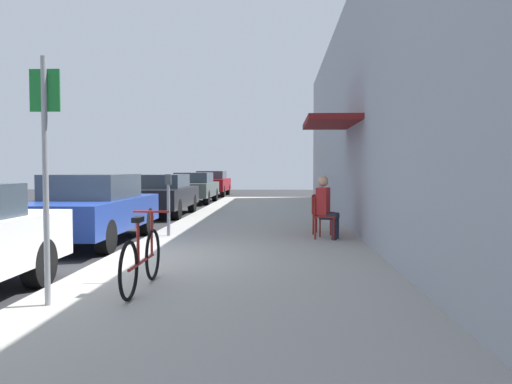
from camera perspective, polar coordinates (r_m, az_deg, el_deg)
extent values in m
plane|color=#2D2D30|center=(8.76, -16.43, -7.74)|extent=(60.00, 60.00, 0.00)
cube|color=#9E9B93|center=(10.27, -0.63, -5.78)|extent=(4.50, 32.00, 0.12)
cube|color=#999EA8|center=(10.39, 12.91, 10.03)|extent=(0.30, 32.00, 5.82)
cube|color=maroon|center=(11.74, 8.19, 7.67)|extent=(1.10, 2.80, 0.12)
cylinder|color=black|center=(7.34, -22.96, -7.30)|extent=(0.22, 0.64, 0.64)
cube|color=navy|center=(11.21, -17.90, -2.28)|extent=(1.80, 4.40, 0.62)
cube|color=#333D47|center=(11.32, -17.68, 0.61)|extent=(1.48, 2.11, 0.50)
cylinder|color=black|center=(12.29, -12.17, -3.24)|extent=(0.22, 0.64, 0.64)
cylinder|color=black|center=(12.79, -19.05, -3.09)|extent=(0.22, 0.64, 0.64)
cylinder|color=black|center=(9.70, -16.33, -4.83)|extent=(0.22, 0.64, 0.64)
cylinder|color=black|center=(10.32, -24.70, -4.52)|extent=(0.22, 0.64, 0.64)
cube|color=black|center=(17.24, -10.49, -0.55)|extent=(1.80, 4.40, 0.61)
cube|color=#333D47|center=(17.37, -10.39, 1.21)|extent=(1.48, 2.11, 0.44)
cylinder|color=black|center=(18.44, -7.11, -1.27)|extent=(0.22, 0.64, 0.64)
cylinder|color=black|center=(18.77, -11.88, -1.24)|extent=(0.22, 0.64, 0.64)
cylinder|color=black|center=(15.76, -8.81, -1.93)|extent=(0.22, 0.64, 0.64)
cylinder|color=black|center=(16.16, -14.33, -1.87)|extent=(0.22, 0.64, 0.64)
cube|color=#47514C|center=(23.44, -6.95, 0.30)|extent=(1.80, 4.40, 0.61)
cube|color=#333D47|center=(23.57, -6.89, 1.61)|extent=(1.48, 2.11, 0.45)
cylinder|color=black|center=(24.68, -4.60, -0.28)|extent=(0.22, 0.64, 0.64)
cylinder|color=black|center=(24.93, -8.21, -0.27)|extent=(0.22, 0.64, 0.64)
cylinder|color=black|center=(21.98, -5.51, -0.64)|extent=(0.22, 0.64, 0.64)
cylinder|color=black|center=(22.26, -9.55, -0.62)|extent=(0.22, 0.64, 0.64)
cube|color=maroon|center=(29.42, -4.96, 0.83)|extent=(1.80, 4.40, 0.67)
cube|color=#333D47|center=(29.56, -4.93, 1.91)|extent=(1.48, 2.11, 0.44)
cylinder|color=black|center=(30.69, -3.15, 0.28)|extent=(0.22, 0.64, 0.64)
cylinder|color=black|center=(30.89, -6.07, 0.29)|extent=(0.22, 0.64, 0.64)
cylinder|color=black|center=(27.98, -3.73, 0.06)|extent=(0.22, 0.64, 0.64)
cylinder|color=black|center=(28.20, -6.92, 0.06)|extent=(0.22, 0.64, 0.64)
cylinder|color=slate|center=(11.14, -9.70, -2.00)|extent=(0.07, 0.07, 1.10)
cube|color=#383D42|center=(11.11, -9.72, 1.39)|extent=(0.12, 0.10, 0.22)
cylinder|color=gray|center=(5.78, -22.34, 1.05)|extent=(0.06, 0.06, 2.60)
cube|color=#19722D|center=(5.85, -22.41, 10.40)|extent=(0.32, 0.02, 0.44)
torus|color=black|center=(6.79, -11.40, -6.83)|extent=(0.04, 0.66, 0.66)
torus|color=black|center=(5.80, -13.96, -8.48)|extent=(0.04, 0.66, 0.66)
cylinder|color=maroon|center=(6.29, -12.58, -7.59)|extent=(0.04, 1.05, 0.04)
cylinder|color=maroon|center=(6.11, -12.97, -5.53)|extent=(0.04, 0.04, 0.50)
cube|color=black|center=(6.08, -13.00, -3.00)|extent=(0.10, 0.20, 0.06)
cylinder|color=maroon|center=(6.70, -11.52, -4.53)|extent=(0.03, 0.03, 0.56)
cylinder|color=maroon|center=(6.68, -11.55, -2.15)|extent=(0.46, 0.03, 0.03)
cylinder|color=maroon|center=(10.77, 9.08, -3.89)|extent=(0.04, 0.04, 0.45)
cylinder|color=maroon|center=(10.40, 8.63, -4.12)|extent=(0.04, 0.04, 0.45)
cylinder|color=maroon|center=(10.86, 7.11, -3.83)|extent=(0.04, 0.04, 0.45)
cylinder|color=maroon|center=(10.49, 6.60, -4.05)|extent=(0.04, 0.04, 0.45)
cube|color=maroon|center=(10.61, 7.86, -2.68)|extent=(0.56, 0.56, 0.03)
cube|color=maroon|center=(10.64, 6.80, -1.55)|extent=(0.17, 0.43, 0.40)
cylinder|color=#232838|center=(10.69, 8.92, -3.89)|extent=(0.11, 0.11, 0.47)
cylinder|color=#232838|center=(10.69, 8.25, -2.62)|extent=(0.39, 0.25, 0.14)
cylinder|color=#232838|center=(10.49, 8.69, -4.01)|extent=(0.11, 0.11, 0.47)
cylinder|color=#232838|center=(10.50, 8.00, -2.71)|extent=(0.39, 0.25, 0.14)
cube|color=#B22626|center=(10.60, 7.45, -1.03)|extent=(0.32, 0.41, 0.56)
sphere|color=tan|center=(10.58, 7.47, 1.19)|extent=(0.22, 0.22, 0.22)
cylinder|color=maroon|center=(11.58, 8.59, -3.44)|extent=(0.04, 0.04, 0.45)
cylinder|color=maroon|center=(11.20, 8.29, -3.64)|extent=(0.04, 0.04, 0.45)
cylinder|color=maroon|center=(11.64, 6.74, -3.39)|extent=(0.04, 0.04, 0.45)
cylinder|color=maroon|center=(11.27, 6.38, -3.59)|extent=(0.04, 0.04, 0.45)
cube|color=maroon|center=(11.40, 7.51, -2.31)|extent=(0.54, 0.54, 0.03)
cube|color=maroon|center=(11.42, 6.50, -1.27)|extent=(0.14, 0.43, 0.40)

